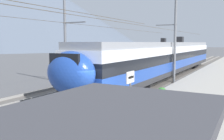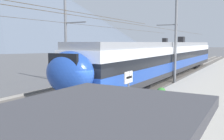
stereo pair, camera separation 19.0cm
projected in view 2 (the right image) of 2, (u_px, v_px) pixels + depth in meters
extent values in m
plane|color=#565659|center=(96.00, 117.00, 12.63)|extent=(400.00, 400.00, 0.00)
cube|color=#A39E93|center=(207.00, 133.00, 9.93)|extent=(120.00, 8.80, 0.33)
cube|color=#5B5651|center=(78.00, 113.00, 13.22)|extent=(120.00, 3.00, 0.12)
cube|color=gray|center=(88.00, 112.00, 12.85)|extent=(120.00, 0.07, 0.16)
cube|color=gray|center=(67.00, 108.00, 13.56)|extent=(120.00, 0.07, 0.16)
cube|color=#5B5651|center=(15.00, 102.00, 15.73)|extent=(120.00, 3.00, 0.12)
cube|color=gray|center=(22.00, 101.00, 15.36)|extent=(120.00, 0.07, 0.16)
cube|color=gray|center=(7.00, 98.00, 16.07)|extent=(120.00, 0.07, 0.16)
cube|color=#2D2D30|center=(169.00, 69.00, 27.18)|extent=(32.73, 2.99, 0.45)
cube|color=#1E429E|center=(169.00, 63.00, 27.11)|extent=(32.73, 2.99, 0.85)
cube|color=black|center=(169.00, 56.00, 27.02)|extent=(32.73, 3.03, 0.75)
cube|color=white|center=(170.00, 49.00, 26.94)|extent=(32.73, 2.99, 0.65)
cube|color=gray|center=(170.00, 44.00, 26.88)|extent=(32.43, 2.79, 0.45)
cube|color=black|center=(129.00, 87.00, 18.50)|extent=(2.80, 2.39, 0.42)
cube|color=black|center=(190.00, 65.00, 35.96)|extent=(2.80, 2.39, 0.42)
ellipsoid|color=#1E429E|center=(70.00, 73.00, 12.47)|extent=(1.80, 2.75, 2.25)
cube|color=black|center=(63.00, 66.00, 12.00)|extent=(0.16, 1.79, 1.19)
cube|color=black|center=(181.00, 39.00, 31.04)|extent=(0.90, 0.70, 0.70)
cube|color=#2D2D30|center=(157.00, 61.00, 38.54)|extent=(24.56, 2.81, 0.45)
cube|color=red|center=(157.00, 57.00, 38.47)|extent=(24.56, 2.81, 0.85)
cube|color=black|center=(157.00, 52.00, 38.38)|extent=(24.56, 2.85, 0.75)
cube|color=white|center=(157.00, 47.00, 38.30)|extent=(24.56, 2.81, 0.65)
cube|color=gray|center=(157.00, 44.00, 38.24)|extent=(24.26, 2.61, 0.45)
cube|color=black|center=(137.00, 68.00, 32.03)|extent=(2.80, 2.25, 0.42)
cube|color=black|center=(171.00, 61.00, 45.14)|extent=(2.80, 2.25, 0.42)
ellipsoid|color=red|center=(118.00, 56.00, 27.35)|extent=(1.80, 2.58, 2.25)
cube|color=black|center=(116.00, 53.00, 26.87)|extent=(0.16, 1.69, 1.19)
cube|color=black|center=(165.00, 40.00, 41.34)|extent=(0.90, 0.70, 0.70)
cylinder|color=slate|center=(176.00, 40.00, 22.70)|extent=(0.24, 0.24, 8.16)
cube|color=slate|center=(167.00, 25.00, 22.97)|extent=(0.10, 2.00, 0.10)
cylinder|color=#473823|center=(158.00, 28.00, 23.42)|extent=(45.12, 0.02, 0.02)
cylinder|color=slate|center=(66.00, 39.00, 22.94)|extent=(0.24, 0.24, 8.30)
cube|color=slate|center=(75.00, 22.00, 22.23)|extent=(0.10, 2.50, 0.10)
cylinder|color=#473823|center=(85.00, 25.00, 21.71)|extent=(45.12, 0.02, 0.02)
cylinder|color=#59595B|center=(128.00, 97.00, 10.76)|extent=(0.08, 0.08, 2.24)
cube|color=silver|center=(129.00, 77.00, 10.66)|extent=(0.70, 0.06, 0.50)
cube|color=black|center=(129.00, 77.00, 10.65)|extent=(0.52, 0.01, 0.10)
sphere|color=tan|center=(82.00, 126.00, 5.68)|extent=(0.22, 0.22, 0.22)
sphere|color=#33752D|center=(59.00, 139.00, 7.57)|extent=(0.50, 0.50, 0.50)
sphere|color=#DB5193|center=(59.00, 136.00, 7.56)|extent=(0.28, 0.28, 0.28)
cylinder|color=brown|center=(161.00, 97.00, 15.17)|extent=(0.41, 0.41, 0.30)
sphere|color=#33752D|center=(161.00, 92.00, 15.13)|extent=(0.56, 0.56, 0.56)
sphere|color=red|center=(161.00, 90.00, 15.12)|extent=(0.31, 0.31, 0.31)
cube|color=#3D3D42|center=(61.00, 131.00, 2.42)|extent=(4.19, 2.39, 0.16)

